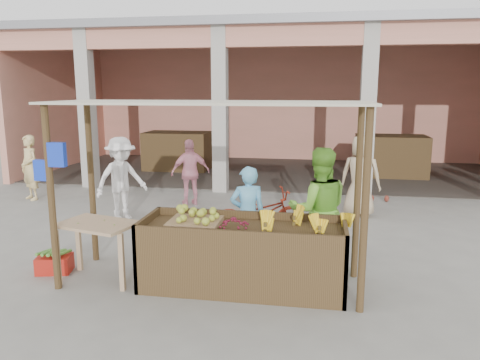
% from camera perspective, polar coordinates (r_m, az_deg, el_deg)
% --- Properties ---
extents(ground, '(60.00, 60.00, 0.00)m').
position_cam_1_polar(ground, '(6.35, -4.22, -12.53)').
color(ground, slate).
rests_on(ground, ground).
extents(market_building, '(14.40, 6.40, 4.20)m').
position_cam_1_polar(market_building, '(14.63, 4.43, 11.67)').
color(market_building, tan).
rests_on(market_building, ground).
extents(fruit_stall, '(2.60, 0.95, 0.80)m').
position_cam_1_polar(fruit_stall, '(6.11, 0.35, -9.44)').
color(fruit_stall, '#4C371E').
rests_on(fruit_stall, ground).
extents(stall_awning, '(4.09, 1.35, 2.39)m').
position_cam_1_polar(stall_awning, '(5.91, -4.49, 5.58)').
color(stall_awning, '#4C371E').
rests_on(stall_awning, ground).
extents(banana_heap, '(1.13, 0.61, 0.20)m').
position_cam_1_polar(banana_heap, '(5.91, 7.79, -5.10)').
color(banana_heap, yellow).
rests_on(banana_heap, fruit_stall).
extents(melon_tray, '(0.66, 0.57, 0.18)m').
position_cam_1_polar(melon_tray, '(6.13, -5.52, -4.64)').
color(melon_tray, '#95724D').
rests_on(melon_tray, fruit_stall).
extents(berry_heap, '(0.42, 0.34, 0.13)m').
position_cam_1_polar(berry_heap, '(5.98, -0.73, -5.17)').
color(berry_heap, maroon).
rests_on(berry_heap, fruit_stall).
extents(side_table, '(1.12, 0.89, 0.80)m').
position_cam_1_polar(side_table, '(6.52, -16.94, -6.16)').
color(side_table, tan).
rests_on(side_table, ground).
extents(papaya_pile, '(0.63, 0.36, 0.18)m').
position_cam_1_polar(papaya_pile, '(6.46, -17.05, -4.22)').
color(papaya_pile, '#529530').
rests_on(papaya_pile, side_table).
extents(red_crate, '(0.52, 0.43, 0.24)m').
position_cam_1_polar(red_crate, '(7.17, -21.66, -9.48)').
color(red_crate, '#AF1D12').
rests_on(red_crate, ground).
extents(plantain_bundle, '(0.38, 0.26, 0.08)m').
position_cam_1_polar(plantain_bundle, '(7.12, -21.75, -8.30)').
color(plantain_bundle, '#528E33').
rests_on(plantain_bundle, red_crate).
extents(produce_sacks, '(0.75, 0.47, 0.57)m').
position_cam_1_polar(produce_sacks, '(11.10, 16.67, -1.11)').
color(produce_sacks, maroon).
rests_on(produce_sacks, ground).
extents(vendor_blue, '(0.68, 0.59, 1.54)m').
position_cam_1_polar(vendor_blue, '(6.88, 0.94, -3.83)').
color(vendor_blue, '#65B9E9').
rests_on(vendor_blue, ground).
extents(vendor_green, '(0.96, 0.65, 1.85)m').
position_cam_1_polar(vendor_green, '(6.60, 9.59, -3.23)').
color(vendor_green, '#71BC35').
rests_on(vendor_green, ground).
extents(motorcycle, '(1.17, 1.82, 0.90)m').
position_cam_1_polar(motorcycle, '(8.01, 2.39, -4.06)').
color(motorcycle, maroon).
rests_on(motorcycle, ground).
extents(shopper_a, '(1.16, 1.23, 1.76)m').
position_cam_1_polar(shopper_a, '(9.37, -14.29, 0.53)').
color(shopper_a, white).
rests_on(shopper_a, ground).
extents(shopper_b, '(1.04, 0.86, 1.56)m').
position_cam_1_polar(shopper_b, '(10.33, -6.06, 1.20)').
color(shopper_b, pink).
rests_on(shopper_b, ground).
extents(shopper_c, '(0.99, 0.76, 1.82)m').
position_cam_1_polar(shopper_c, '(9.67, 14.50, 1.02)').
color(shopper_c, tan).
rests_on(shopper_c, ground).
extents(shopper_e, '(0.72, 0.67, 1.56)m').
position_cam_1_polar(shopper_e, '(11.82, -24.26, 1.53)').
color(shopper_e, '#DCBD77').
rests_on(shopper_e, ground).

